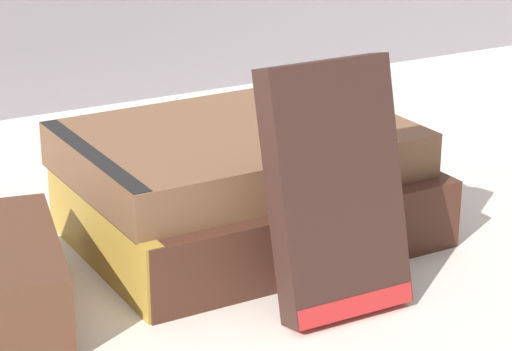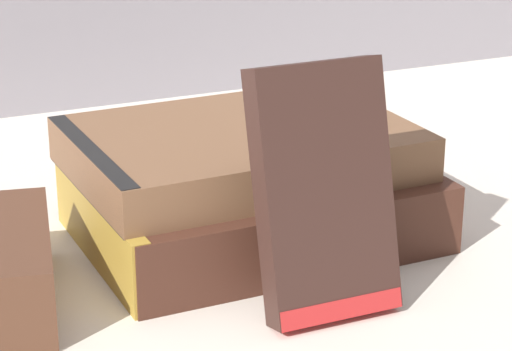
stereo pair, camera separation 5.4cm
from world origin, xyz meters
name	(u,v)px [view 2 (the right image)]	position (x,y,z in m)	size (l,w,h in m)	color
ground_plane	(257,239)	(0.00, 0.00, 0.00)	(3.00, 3.00, 0.00)	beige
book_flat_bottom	(244,206)	(-0.01, 0.01, 0.02)	(0.23, 0.18, 0.05)	#422319
book_flat_top	(233,150)	(-0.01, 0.01, 0.06)	(0.23, 0.17, 0.03)	brown
book_leaning_front	(324,200)	(-0.01, -0.11, 0.07)	(0.08, 0.06, 0.15)	#331E19
pocket_watch	(307,118)	(0.04, 0.01, 0.08)	(0.06, 0.06, 0.01)	white
reading_glasses	(126,171)	(-0.04, 0.17, 0.00)	(0.10, 0.04, 0.00)	#ADADB2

